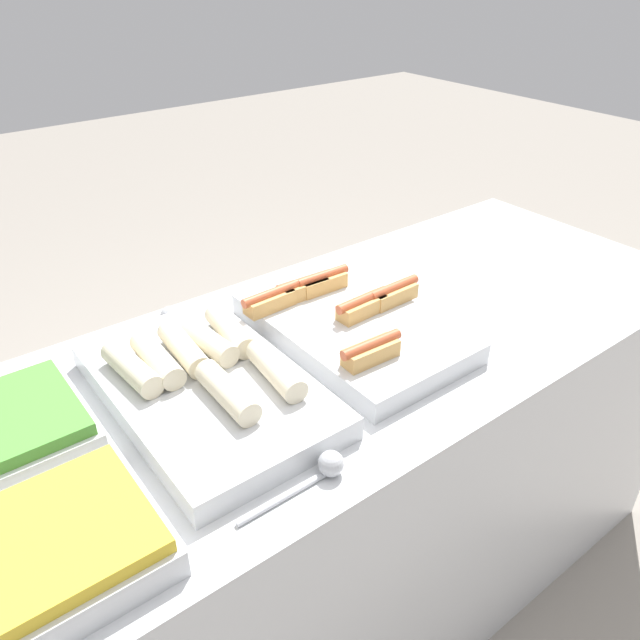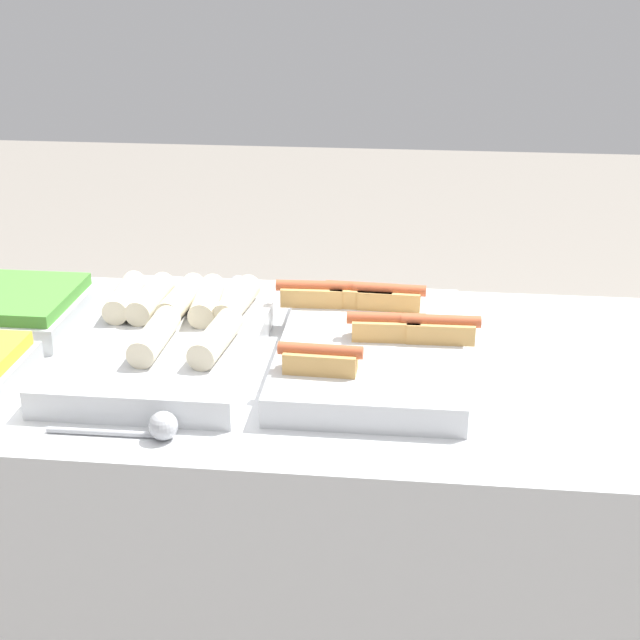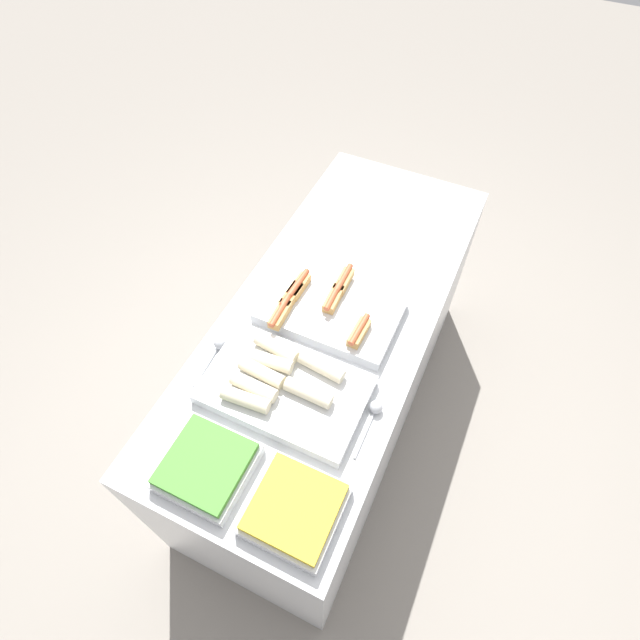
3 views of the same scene
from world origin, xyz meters
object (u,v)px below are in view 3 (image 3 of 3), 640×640
Objects in this scene: tray_wraps at (283,386)px; tray_side_back at (207,466)px; tray_hotdogs at (328,309)px; serving_spoon_far at (218,347)px; tray_side_front at (295,509)px; serving_spoon_near at (374,411)px.

tray_wraps reaches higher than tray_side_back.
tray_hotdogs is 0.94× the size of tray_wraps.
tray_side_back reaches higher than serving_spoon_far.
serving_spoon_far is (-0.32, 0.29, -0.01)m from tray_hotdogs.
tray_hotdogs reaches higher than tray_side_front.
tray_wraps is 0.30m from serving_spoon_far.
serving_spoon_near is (0.05, -0.31, -0.02)m from tray_wraps.
tray_wraps is 2.09× the size of tray_side_back.
tray_side_back is (0.00, 0.30, 0.00)m from tray_side_front.
serving_spoon_far is (0.39, 0.21, -0.02)m from tray_side_back.
tray_wraps reaches higher than serving_spoon_far.
tray_side_front is at bearing -90.00° from tray_side_back.
tray_side_front is (-0.71, -0.22, 0.00)m from tray_hotdogs.
tray_hotdogs reaches higher than serving_spoon_far.
tray_wraps is 2.64× the size of serving_spoon_far.
tray_side_back is (-0.34, 0.08, -0.00)m from tray_wraps.
serving_spoon_far is at bearing 52.33° from tray_side_front.
tray_wraps is at bearing 99.38° from serving_spoon_near.
tray_side_back is at bearing -151.97° from serving_spoon_far.
tray_side_back is 0.56m from serving_spoon_near.
tray_wraps is at bearing 32.20° from tray_side_front.
tray_hotdogs is 2.46× the size of serving_spoon_near.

